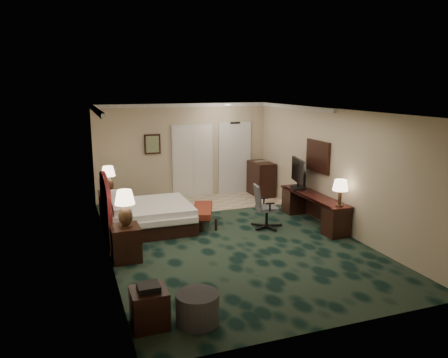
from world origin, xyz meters
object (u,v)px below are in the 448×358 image
object	(u,v)px
lamp_far	(108,179)
side_table	(149,308)
nightstand_near	(126,243)
minibar	(261,179)
ottoman	(198,308)
desk_chair	(267,206)
desk	(313,209)
nightstand_far	(111,205)
lamp_near	(125,209)
tv	(298,174)
bed	(149,216)
bed_bench	(203,216)

from	to	relation	value
lamp_far	side_table	bearing A→B (deg)	-89.90
nightstand_near	minibar	xyz separation A→B (m)	(4.41, 3.61, 0.18)
ottoman	desk_chair	bearing A→B (deg)	52.04
desk	desk_chair	bearing A→B (deg)	176.54
desk_chair	ottoman	bearing A→B (deg)	-118.98
nightstand_far	lamp_near	bearing A→B (deg)	-89.62
nightstand_near	lamp_far	xyz separation A→B (m)	(-0.02, 2.83, 0.64)
lamp_far	nightstand_far	bearing A→B (deg)	-34.77
lamp_near	ottoman	xyz separation A→B (m)	(0.61, -2.57, -0.78)
nightstand_near	ottoman	world-z (taller)	nightstand_near
lamp_far	tv	xyz separation A→B (m)	(4.42, -1.42, 0.10)
ottoman	side_table	bearing A→B (deg)	167.52
bed	ottoman	size ratio (longest dim) A/B	3.05
nightstand_near	ottoman	bearing A→B (deg)	-76.32
bed	desk	size ratio (longest dim) A/B	0.77
lamp_far	desk_chair	size ratio (longest dim) A/B	0.63
lamp_far	desk_chair	distance (m)	3.89
side_table	lamp_near	bearing A→B (deg)	89.41
bed_bench	nightstand_far	bearing A→B (deg)	166.83
nightstand_near	desk	xyz separation A→B (m)	(4.44, 0.73, 0.02)
nightstand_far	desk_chair	distance (m)	3.85
tv	desk_chair	xyz separation A→B (m)	(-1.13, -0.61, -0.56)
tv	desk	bearing A→B (deg)	-74.36
nightstand_near	tv	xyz separation A→B (m)	(4.40, 1.41, 0.74)
nightstand_far	desk_chair	bearing A→B (deg)	-31.70
lamp_far	lamp_near	bearing A→B (deg)	-89.32
bed	desk	distance (m)	3.82
minibar	bed_bench	bearing A→B (deg)	-139.61
ottoman	minibar	size ratio (longest dim) A/B	0.60
tv	minibar	world-z (taller)	tv
side_table	tv	xyz separation A→B (m)	(4.41, 3.85, 0.80)
lamp_far	ottoman	bearing A→B (deg)	-83.21
nightstand_near	nightstand_far	world-z (taller)	nightstand_near
bed_bench	minibar	distance (m)	3.22
bed_bench	bed	bearing A→B (deg)	-164.62
desk	side_table	bearing A→B (deg)	-144.50
lamp_far	minibar	xyz separation A→B (m)	(4.42, 0.77, -0.47)
ottoman	desk_chair	distance (m)	4.31
bed	lamp_near	distance (m)	1.93
bed	nightstand_near	bearing A→B (deg)	-114.33
desk	desk_chair	distance (m)	1.18
lamp_far	minibar	size ratio (longest dim) A/B	0.64
nightstand_near	nightstand_far	bearing A→B (deg)	90.01
lamp_far	side_table	distance (m)	5.32
ottoman	desk_chair	xyz separation A→B (m)	(2.64, 3.39, 0.29)
nightstand_near	lamp_far	bearing A→B (deg)	90.32
nightstand_far	minibar	bearing A→B (deg)	10.10
desk_chair	nightstand_far	bearing A→B (deg)	157.28
nightstand_far	lamp_near	distance (m)	2.92
lamp_near	desk_chair	size ratio (longest dim) A/B	0.69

